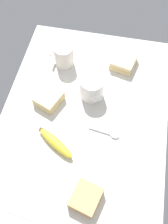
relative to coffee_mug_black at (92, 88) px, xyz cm
name	(u,v)px	position (x,y,z in cm)	size (l,w,h in cm)	color
tabletop	(84,117)	(10.37, -1.01, -5.85)	(90.00, 64.00, 2.00)	beige
coffee_mug_black	(92,88)	(0.00, 0.00, 0.00)	(11.59, 9.90, 9.42)	white
coffee_mug_milky	(64,56)	(-13.85, -14.49, 0.20)	(7.98, 10.07, 9.83)	silver
sandwich_main	(124,61)	(-18.05, 10.77, -2.65)	(12.22, 11.44, 4.40)	beige
sandwich_side	(86,198)	(41.24, 5.68, -2.65)	(11.46, 10.78, 4.40)	tan
sandwich_extra	(49,99)	(6.61, -15.92, -2.65)	(12.32, 11.79, 4.40)	beige
banana	(55,143)	(24.29, -8.74, -3.10)	(11.69, 15.77, 3.50)	yellow
spoon	(109,134)	(16.40, 9.66, -4.47)	(3.18, 12.02, 0.80)	silver
paper_napkin	(23,193)	(43.31, -15.25, -4.70)	(13.90, 13.90, 0.30)	white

